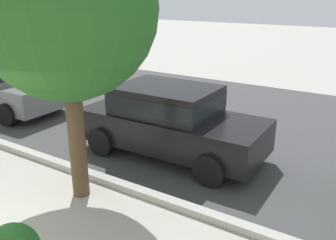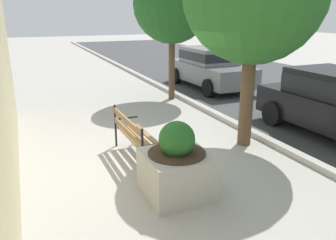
# 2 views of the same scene
# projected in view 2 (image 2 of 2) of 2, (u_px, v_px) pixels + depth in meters

# --- Properties ---
(ground_plane) EXTENTS (80.00, 80.00, 0.00)m
(ground_plane) POSITION_uv_depth(u_px,v_px,m) (145.00, 159.00, 7.00)
(ground_plane) COLOR #ADA8A0
(curb_stone) EXTENTS (60.00, 0.20, 0.12)m
(curb_stone) POSITION_uv_depth(u_px,v_px,m) (261.00, 137.00, 8.07)
(curb_stone) COLOR #B2AFA8
(curb_stone) RESTS_ON ground
(park_bench) EXTENTS (1.81, 0.55, 0.95)m
(park_bench) POSITION_uv_depth(u_px,v_px,m) (135.00, 134.00, 6.82)
(park_bench) COLOR olive
(park_bench) RESTS_ON ground
(concrete_planter) EXTENTS (1.02, 1.02, 1.25)m
(concrete_planter) POSITION_uv_depth(u_px,v_px,m) (177.00, 167.00, 5.49)
(concrete_planter) COLOR #A8A399
(concrete_planter) RESTS_ON ground
(street_tree_near_bench) EXTENTS (2.49, 2.49, 4.35)m
(street_tree_near_bench) POSITION_uv_depth(u_px,v_px,m) (172.00, 5.00, 10.98)
(street_tree_near_bench) COLOR brown
(street_tree_near_bench) RESTS_ON ground
(parked_car_grey) EXTENTS (4.13, 1.97, 1.56)m
(parked_car_grey) POSITION_uv_depth(u_px,v_px,m) (210.00, 66.00, 13.45)
(parked_car_grey) COLOR slate
(parked_car_grey) RESTS_ON ground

